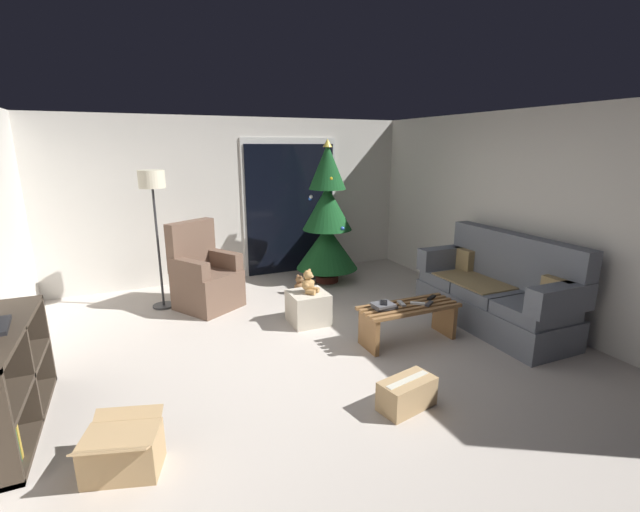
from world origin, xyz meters
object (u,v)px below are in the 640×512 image
(floor_lamp, at_px, (153,193))
(cardboard_box_open_near_shelf, at_px, (123,452))
(remote_silver, at_px, (401,303))
(cardboard_box_taped_mid_floor, at_px, (407,394))
(cell_phone, at_px, (384,303))
(book_stack, at_px, (384,306))
(remote_graphite, at_px, (429,304))
(remote_white, at_px, (418,303))
(couch, at_px, (496,292))
(armchair, at_px, (205,278))
(teddy_bear_honey, at_px, (309,283))
(coffee_table, at_px, (408,317))
(remote_black, at_px, (431,298))
(christmas_tree, at_px, (327,221))
(ottoman, at_px, (308,308))
(teddy_bear_chestnut_by_tree, at_px, (300,286))

(floor_lamp, bearing_deg, cardboard_box_open_near_shelf, -98.68)
(remote_silver, relative_size, cardboard_box_taped_mid_floor, 0.31)
(cell_phone, distance_m, cardboard_box_taped_mid_floor, 1.20)
(remote_silver, bearing_deg, book_stack, 16.19)
(remote_silver, relative_size, floor_lamp, 0.09)
(remote_graphite, bearing_deg, remote_white, -152.69)
(cell_phone, relative_size, floor_lamp, 0.08)
(couch, relative_size, armchair, 1.72)
(remote_white, xyz_separation_m, teddy_bear_honey, (-0.89, 0.92, 0.07))
(cardboard_box_open_near_shelf, bearing_deg, coffee_table, 17.23)
(remote_silver, distance_m, cardboard_box_taped_mid_floor, 1.29)
(cardboard_box_taped_mid_floor, bearing_deg, floor_lamp, 117.19)
(remote_graphite, bearing_deg, remote_silver, -149.00)
(remote_black, bearing_deg, armchair, 19.74)
(remote_black, bearing_deg, remote_white, 79.71)
(remote_white, relative_size, remote_silver, 1.00)
(couch, bearing_deg, remote_silver, 176.77)
(cardboard_box_taped_mid_floor, bearing_deg, book_stack, 68.05)
(remote_black, xyz_separation_m, cell_phone, (-0.64, -0.03, 0.05))
(coffee_table, relative_size, christmas_tree, 0.51)
(armchair, bearing_deg, remote_white, -45.25)
(remote_silver, bearing_deg, armchair, -34.44)
(armchair, distance_m, cardboard_box_open_near_shelf, 2.99)
(cardboard_box_open_near_shelf, bearing_deg, ottoman, 41.41)
(coffee_table, distance_m, cardboard_box_taped_mid_floor, 1.26)
(teddy_bear_honey, relative_size, teddy_bear_chestnut_by_tree, 1.00)
(couch, height_order, teddy_bear_chestnut_by_tree, couch)
(book_stack, xyz_separation_m, armchair, (-1.54, 1.90, -0.04))
(remote_white, xyz_separation_m, remote_silver, (-0.16, 0.07, 0.00))
(remote_silver, height_order, armchair, armchair)
(coffee_table, distance_m, cardboard_box_open_near_shelf, 2.96)
(remote_white, xyz_separation_m, book_stack, (-0.39, 0.05, 0.02))
(teddy_bear_chestnut_by_tree, distance_m, cardboard_box_open_near_shelf, 3.62)
(remote_white, xyz_separation_m, remote_graphite, (0.11, -0.06, 0.00))
(ottoman, xyz_separation_m, cardboard_box_taped_mid_floor, (0.08, -1.93, -0.07))
(cell_phone, xyz_separation_m, teddy_bear_honey, (-0.50, 0.86, 0.03))
(cardboard_box_taped_mid_floor, bearing_deg, cardboard_box_open_near_shelf, 176.11)
(cardboard_box_taped_mid_floor, bearing_deg, remote_graphite, 45.59)
(book_stack, height_order, ottoman, book_stack)
(remote_silver, height_order, cardboard_box_open_near_shelf, remote_silver)
(cell_phone, bearing_deg, cardboard_box_open_near_shelf, -127.71)
(remote_black, relative_size, christmas_tree, 0.07)
(coffee_table, relative_size, floor_lamp, 0.62)
(armchair, bearing_deg, coffee_table, -46.48)
(floor_lamp, xyz_separation_m, cardboard_box_open_near_shelf, (-0.47, -3.05, -1.36))
(christmas_tree, height_order, teddy_bear_chestnut_by_tree, christmas_tree)
(coffee_table, bearing_deg, remote_white, -9.94)
(remote_silver, xyz_separation_m, cardboard_box_open_near_shelf, (-2.76, -0.93, -0.28))
(couch, xyz_separation_m, cardboard_box_taped_mid_floor, (-1.94, -1.00, -0.27))
(couch, xyz_separation_m, floor_lamp, (-3.58, 2.19, 1.11))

